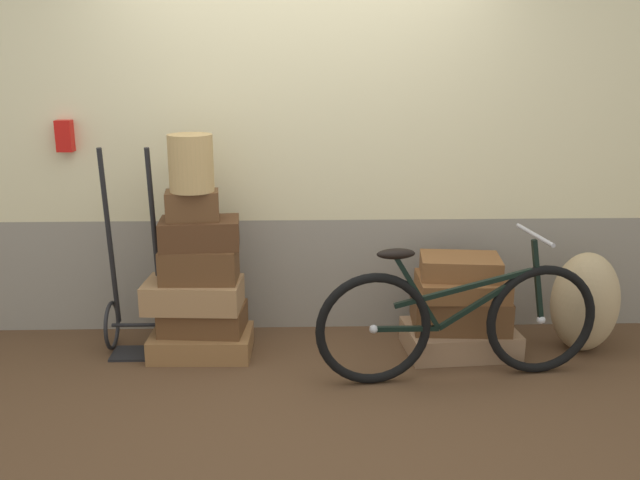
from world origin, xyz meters
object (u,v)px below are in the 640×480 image
suitcase_1 (203,318)px  suitcase_4 (200,233)px  suitcase_5 (192,205)px  suitcase_6 (459,339)px  wicker_basket (191,163)px  suitcase_2 (193,295)px  suitcase_3 (199,265)px  burlap_sack (585,302)px  bicycle (458,321)px  suitcase_9 (460,266)px  suitcase_0 (202,343)px  luggage_trolley (136,305)px  suitcase_7 (460,310)px  suitcase_8 (462,286)px

suitcase_1 → suitcase_4: bearing=92.6°
suitcase_5 → suitcase_6: suitcase_5 is taller
suitcase_4 → wicker_basket: (-0.03, -0.02, 0.44)m
suitcase_1 → suitcase_2: size_ratio=0.87×
suitcase_1 → suitcase_3: suitcase_3 is taller
suitcase_4 → burlap_sack: bearing=-5.6°
suitcase_6 → bicycle: size_ratio=0.41×
suitcase_9 → suitcase_3: bearing=-172.6°
suitcase_0 → suitcase_9: (1.64, 0.04, 0.48)m
suitcase_1 → suitcase_6: suitcase_1 is taller
suitcase_0 → wicker_basket: bearing=122.6°
suitcase_0 → suitcase_5: suitcase_5 is taller
suitcase_1 → suitcase_5: size_ratio=1.63×
suitcase_6 → suitcase_1: bearing=174.1°
luggage_trolley → burlap_sack: (2.87, -0.10, 0.03)m
suitcase_4 → burlap_sack: 2.48m
suitcase_5 → burlap_sack: 2.55m
suitcase_0 → suitcase_3: suitcase_3 is taller
suitcase_2 → suitcase_3: bearing=11.4°
suitcase_7 → suitcase_1: bearing=-176.3°
luggage_trolley → burlap_sack: luggage_trolley is taller
burlap_sack → bicycle: 0.98m
suitcase_5 → suitcase_1: bearing=-16.4°
suitcase_7 → suitcase_9: 0.29m
suitcase_9 → wicker_basket: bearing=-172.9°
suitcase_4 → bicycle: (1.53, -0.43, -0.43)m
suitcase_1 → luggage_trolley: luggage_trolley is taller
suitcase_1 → suitcase_8: bearing=4.6°
suitcase_2 → suitcase_7: (1.69, 0.02, -0.13)m
suitcase_2 → suitcase_6: (1.70, -0.01, -0.32)m
suitcase_5 → luggage_trolley: bearing=165.8°
luggage_trolley → burlap_sack: bearing=-1.9°
suitcase_2 → wicker_basket: 0.83m
suitcase_4 → suitcase_6: size_ratio=0.70×
wicker_basket → luggage_trolley: 1.01m
suitcase_3 → suitcase_0: bearing=-107.8°
suitcase_9 → suitcase_5: bearing=-173.3°
suitcase_7 → suitcase_6: bearing=-81.3°
suitcase_3 → suitcase_8: suitcase_3 is taller
suitcase_7 → wicker_basket: bearing=-176.1°
suitcase_7 → bicycle: size_ratio=0.35×
suitcase_1 → suitcase_6: 1.65m
suitcase_7 → wicker_basket: size_ratio=1.74×
suitcase_0 → bicycle: (1.55, -0.38, 0.28)m
wicker_basket → suitcase_9: bearing=0.4°
wicker_basket → suitcase_8: bearing=-0.6°
bicycle → suitcase_6: bearing=74.0°
bicycle → suitcase_7: bearing=75.4°
suitcase_7 → suitcase_9: (-0.01, 0.01, 0.29)m
suitcase_6 → burlap_sack: bearing=-4.9°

